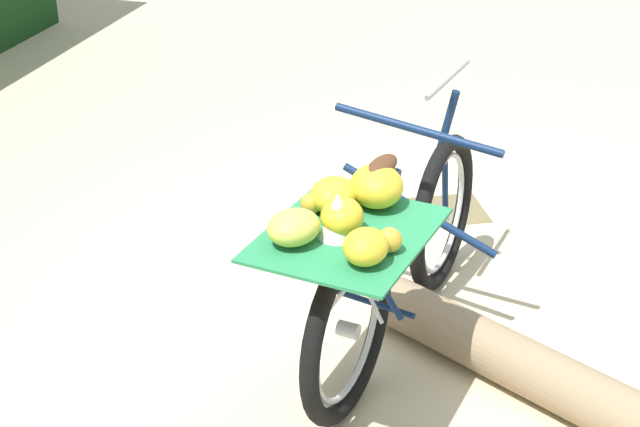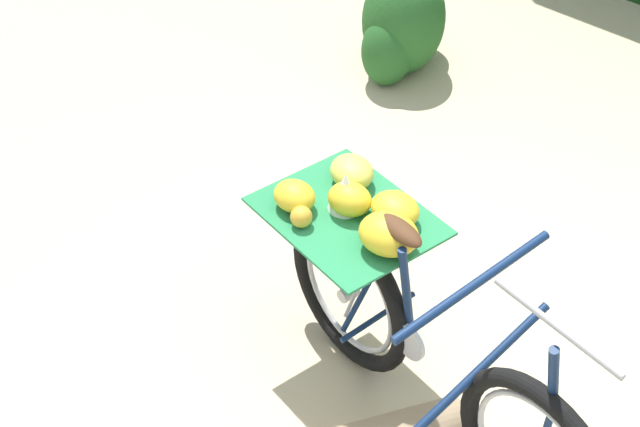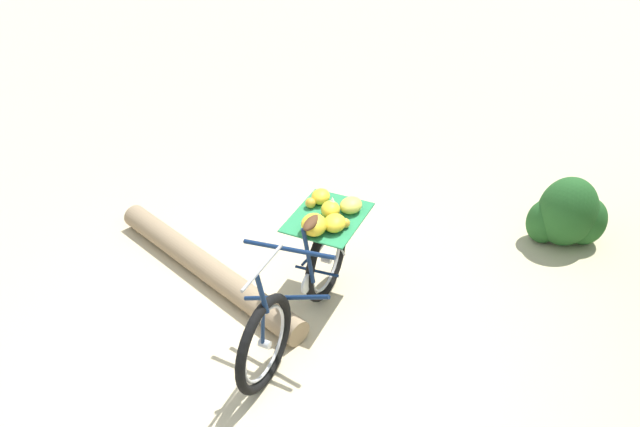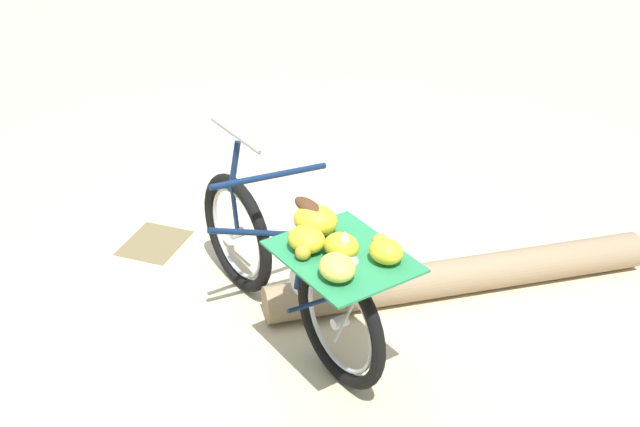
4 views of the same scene
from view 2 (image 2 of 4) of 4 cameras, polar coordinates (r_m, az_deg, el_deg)
name	(u,v)px [view 2 (image 2 of 4)]	position (r m, az deg, el deg)	size (l,w,h in m)	color
bicycle	(413,322)	(3.79, 5.43, -6.33)	(1.28, 1.62, 1.03)	black
shrub_cluster	(404,24)	(6.02, 4.92, 10.94)	(0.73, 0.50, 0.69)	#235623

